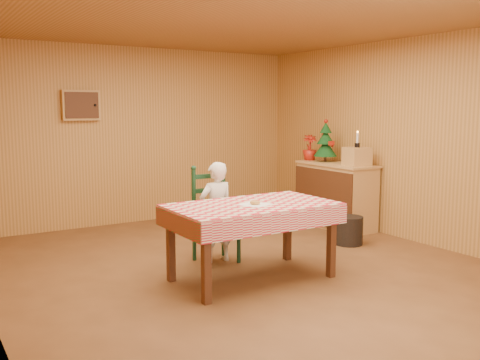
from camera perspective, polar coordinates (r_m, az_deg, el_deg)
name	(u,v)px	position (r m, az deg, el deg)	size (l,w,h in m)	color
ground	(250,271)	(5.74, 1.07, -9.67)	(6.00, 6.00, 0.00)	brown
cabin_walls	(224,98)	(5.93, -1.74, 8.78)	(5.10, 6.05, 2.65)	#C28C46
dining_table	(252,212)	(5.32, 1.30, -3.43)	(1.66, 0.96, 0.77)	#502915
ladder_chair	(214,217)	(6.01, -2.82, -3.91)	(0.44, 0.40, 1.08)	#103119
seated_child	(216,212)	(5.95, -2.56, -3.45)	(0.41, 0.27, 1.12)	white
napkin	(255,204)	(5.26, 1.60, -2.62)	(0.26, 0.26, 0.00)	white
donut	(255,203)	(5.26, 1.61, -2.42)	(0.10, 0.10, 0.03)	#C49046
shelf_unit	(335,195)	(7.82, 10.15, -1.60)	(0.54, 1.24, 0.93)	tan
crate	(357,157)	(7.46, 12.36, 2.46)	(0.30, 0.30, 0.25)	tan
christmas_tree	(326,142)	(7.93, 9.11, 3.97)	(0.34, 0.34, 0.62)	#502915
flower_arrangement	(310,147)	(8.13, 7.45, 3.46)	(0.21, 0.21, 0.38)	#A71D0F
candle_set	(357,143)	(7.45, 12.40, 3.92)	(0.07, 0.07, 0.22)	black
storage_bin	(349,230)	(6.91, 11.51, -5.29)	(0.36, 0.36, 0.36)	black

